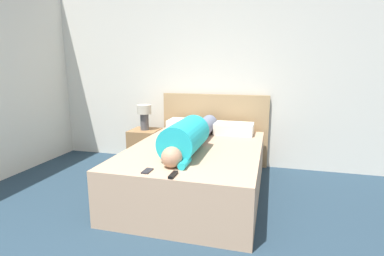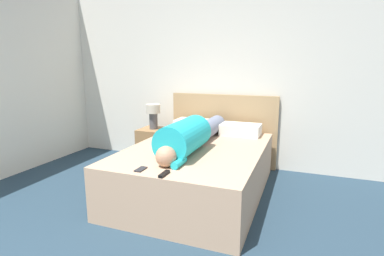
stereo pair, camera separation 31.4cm
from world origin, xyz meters
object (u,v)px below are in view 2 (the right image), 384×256
(person_lying, at_px, (191,135))
(pillow_second, at_px, (241,130))
(tv_remote, at_px, (164,174))
(nightstand, at_px, (154,146))
(cell_phone, at_px, (141,169))
(bed, at_px, (197,170))
(table_lamp, at_px, (153,113))
(pillow_near_headboard, at_px, (195,126))

(person_lying, distance_m, pillow_second, 0.93)
(pillow_second, relative_size, tv_remote, 3.38)
(nightstand, relative_size, cell_phone, 4.01)
(nightstand, bearing_deg, pillow_second, -0.35)
(bed, relative_size, tv_remote, 13.30)
(person_lying, bearing_deg, pillow_second, 67.05)
(bed, relative_size, table_lamp, 5.50)
(person_lying, height_order, pillow_near_headboard, person_lying)
(table_lamp, bearing_deg, pillow_second, -0.35)
(pillow_second, bearing_deg, table_lamp, 179.65)
(pillow_second, bearing_deg, nightstand, 179.65)
(table_lamp, height_order, person_lying, person_lying)
(bed, xyz_separation_m, person_lying, (-0.04, -0.08, 0.42))
(pillow_second, bearing_deg, cell_phone, -107.93)
(bed, height_order, pillow_second, pillow_second)
(table_lamp, height_order, pillow_near_headboard, table_lamp)
(nightstand, bearing_deg, bed, -39.28)
(nightstand, height_order, pillow_near_headboard, pillow_near_headboard)
(table_lamp, xyz_separation_m, pillow_second, (1.29, -0.01, -0.14))
(person_lying, distance_m, cell_phone, 0.82)
(pillow_near_headboard, relative_size, cell_phone, 4.11)
(table_lamp, height_order, tv_remote, table_lamp)
(bed, xyz_separation_m, nightstand, (-0.96, 0.79, -0.01))
(pillow_near_headboard, height_order, pillow_second, pillow_near_headboard)
(table_lamp, relative_size, pillow_near_headboard, 0.68)
(bed, relative_size, cell_phone, 15.34)
(tv_remote, relative_size, cell_phone, 1.15)
(pillow_second, bearing_deg, bed, -112.76)
(person_lying, bearing_deg, pillow_near_headboard, 107.57)
(nightstand, distance_m, table_lamp, 0.49)
(tv_remote, height_order, cell_phone, tv_remote)
(nightstand, relative_size, pillow_near_headboard, 0.98)
(bed, bearing_deg, pillow_second, 67.24)
(bed, bearing_deg, nightstand, 140.72)
(pillow_near_headboard, xyz_separation_m, cell_phone, (0.10, -1.64, -0.07))
(nightstand, height_order, table_lamp, table_lamp)
(person_lying, relative_size, pillow_near_headboard, 3.28)
(cell_phone, bearing_deg, tv_remote, -10.60)
(table_lamp, distance_m, person_lying, 1.27)
(nightstand, distance_m, pillow_second, 1.33)
(tv_remote, bearing_deg, cell_phone, 169.40)
(nightstand, xyz_separation_m, tv_remote, (1.01, -1.70, 0.29))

